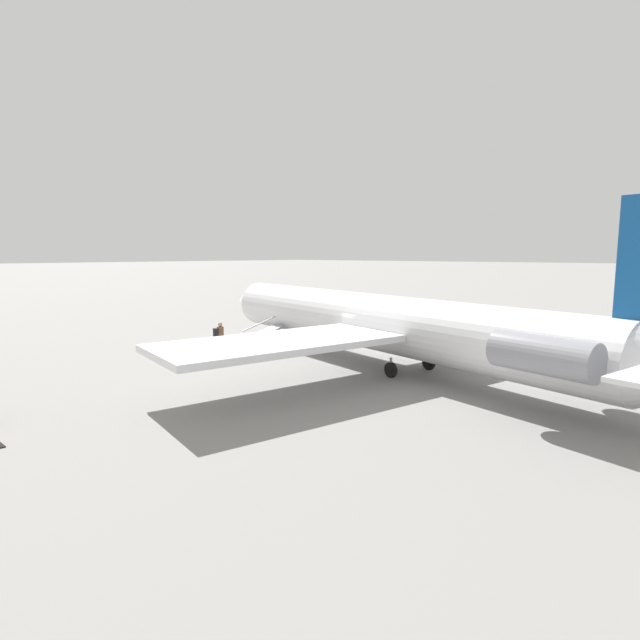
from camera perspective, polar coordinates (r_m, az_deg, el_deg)
The scene contains 5 objects.
ground_plane at distance 24.47m, azimuth 6.37°, elevation -5.06°, with size 600.00×600.00×0.00m, color gray.
airplane_main at distance 23.41m, azimuth 8.01°, elevation -0.42°, with size 29.35×22.44×7.04m.
boarding_stairs at distance 27.88m, azimuth -9.26°, elevation -2.76°, with size 1.83×4.14×1.74m.
passenger at distance 27.05m, azimuth -11.38°, elevation -1.79°, with size 0.39×0.56×1.74m.
traffic_cone_near_stairs at distance 25.61m, azimuth -13.54°, elevation -4.17°, with size 0.43×0.43×0.47m.
Camera 1 is at (-13.84, 19.46, 5.34)m, focal length 28.00 mm.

